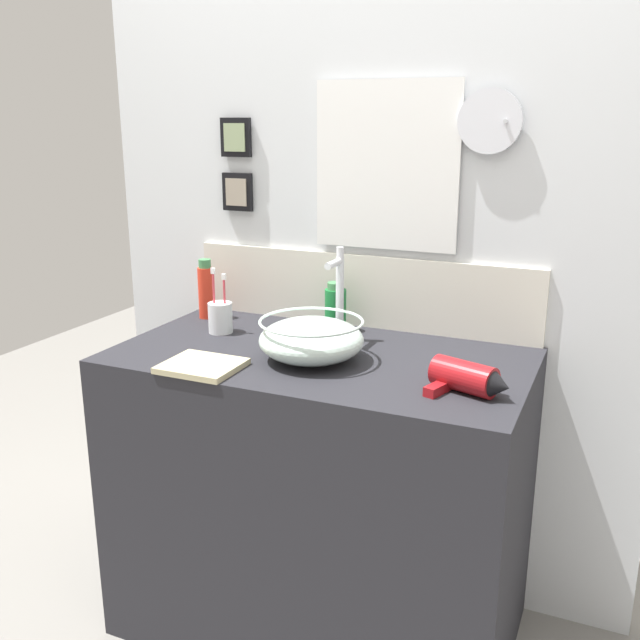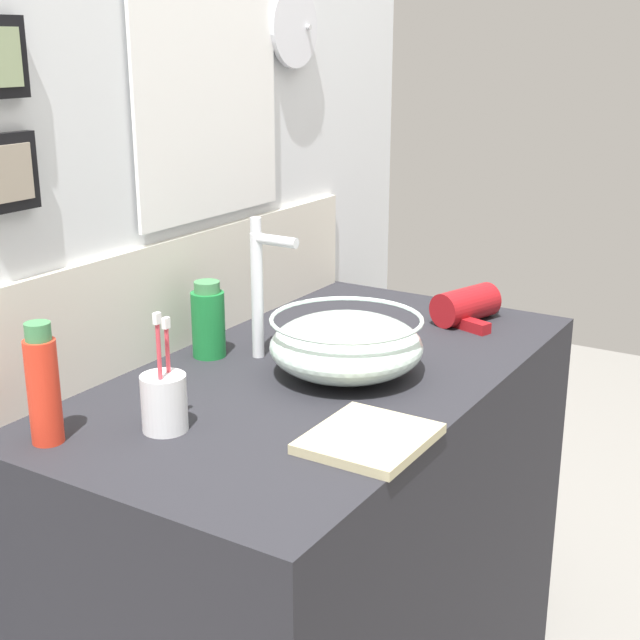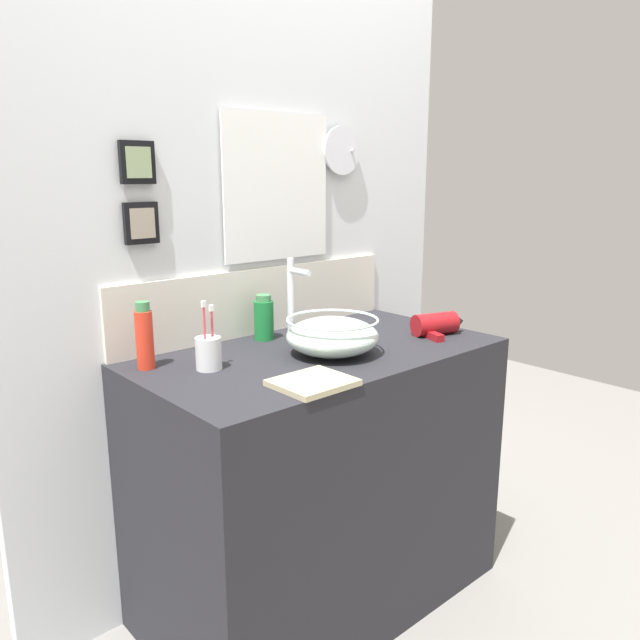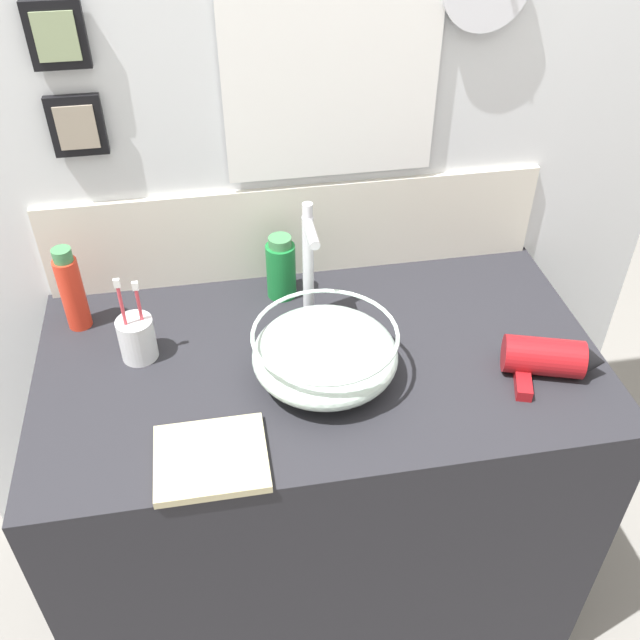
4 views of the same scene
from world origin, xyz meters
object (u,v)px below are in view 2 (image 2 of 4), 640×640
(faucet, at_px, (261,280))
(hair_drier, at_px, (471,305))
(toothbrush_cup, at_px, (164,402))
(shampoo_bottle, at_px, (43,386))
(soap_dispenser, at_px, (208,321))
(glass_bowl_sink, at_px, (346,345))
(hand_towel, at_px, (369,438))

(faucet, bearing_deg, hair_drier, -30.20)
(faucet, relative_size, toothbrush_cup, 1.38)
(shampoo_bottle, relative_size, soap_dispenser, 1.28)
(glass_bowl_sink, height_order, hair_drier, glass_bowl_sink)
(toothbrush_cup, bearing_deg, hand_towel, -67.13)
(hair_drier, bearing_deg, toothbrush_cup, 166.69)
(hair_drier, relative_size, toothbrush_cup, 1.03)
(toothbrush_cup, distance_m, soap_dispenser, 0.36)
(glass_bowl_sink, distance_m, soap_dispenser, 0.29)
(hair_drier, distance_m, shampoo_bottle, 1.00)
(faucet, bearing_deg, glass_bowl_sink, -90.00)
(faucet, xyz_separation_m, toothbrush_cup, (-0.37, -0.07, -0.11))
(shampoo_bottle, height_order, hand_towel, shampoo_bottle)
(soap_dispenser, height_order, hand_towel, soap_dispenser)
(faucet, distance_m, soap_dispenser, 0.14)
(soap_dispenser, relative_size, hand_towel, 0.77)
(glass_bowl_sink, relative_size, hair_drier, 1.36)
(hair_drier, height_order, hand_towel, hair_drier)
(shampoo_bottle, bearing_deg, toothbrush_cup, -44.10)
(glass_bowl_sink, xyz_separation_m, hand_towel, (-0.24, -0.18, -0.05))
(shampoo_bottle, distance_m, hand_towel, 0.51)
(toothbrush_cup, relative_size, soap_dispenser, 1.33)
(shampoo_bottle, xyz_separation_m, hand_towel, (0.26, -0.43, -0.09))
(glass_bowl_sink, height_order, shampoo_bottle, shampoo_bottle)
(glass_bowl_sink, relative_size, soap_dispenser, 1.87)
(shampoo_bottle, relative_size, hand_towel, 0.99)
(glass_bowl_sink, bearing_deg, toothbrush_cup, 160.99)
(hair_drier, bearing_deg, faucet, 149.80)
(faucet, bearing_deg, soap_dispenser, 117.56)
(toothbrush_cup, distance_m, hand_towel, 0.33)
(glass_bowl_sink, distance_m, faucet, 0.22)
(hair_drier, relative_size, shampoo_bottle, 1.07)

